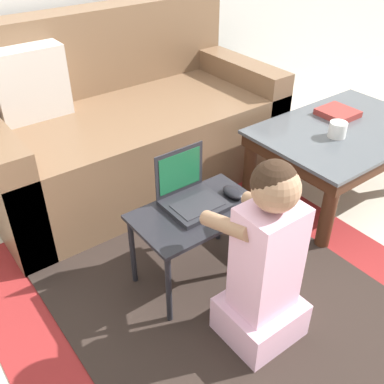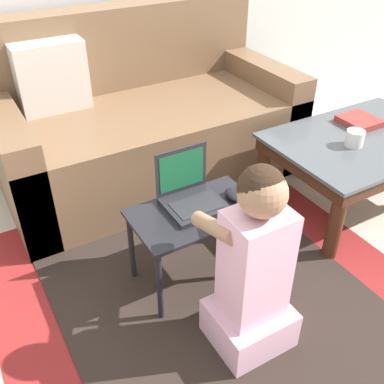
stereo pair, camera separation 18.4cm
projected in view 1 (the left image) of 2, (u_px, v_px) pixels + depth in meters
name	position (u px, v px, depth m)	size (l,w,h in m)	color
ground_plane	(216.00, 288.00, 1.98)	(16.00, 16.00, 0.00)	beige
area_rug	(224.00, 301.00, 1.91)	(1.72, 1.90, 0.01)	maroon
couch	(125.00, 127.00, 2.58)	(1.67, 0.87, 0.92)	brown
coffee_table	(343.00, 139.00, 2.41)	(0.95, 0.64, 0.41)	#4C5156
laptop_desk	(197.00, 220.00, 1.86)	(0.53, 0.32, 0.37)	black
laptop	(191.00, 196.00, 1.85)	(0.24, 0.22, 0.23)	#232328
computer_mouse	(233.00, 192.00, 1.91)	(0.07, 0.11, 0.03)	black
person_seated	(265.00, 266.00, 1.59)	(0.28, 0.36, 0.78)	#E5B2CC
cup_on_table	(338.00, 130.00, 2.26)	(0.09, 0.09, 0.08)	white
book_on_table	(338.00, 113.00, 2.48)	(0.18, 0.19, 0.03)	#99332D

